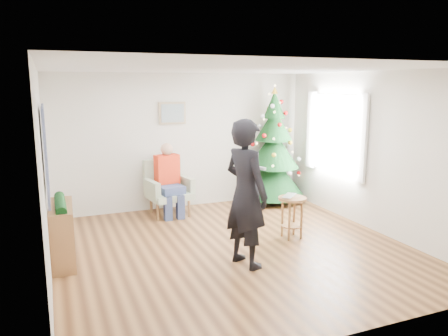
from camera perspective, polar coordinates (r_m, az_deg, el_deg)
name	(u,v)px	position (r m, az deg, el deg)	size (l,w,h in m)	color
floor	(233,249)	(6.55, 1.18, -10.48)	(5.00, 5.00, 0.00)	brown
ceiling	(234,68)	(6.11, 1.28, 12.88)	(5.00, 5.00, 0.00)	white
wall_back	(182,141)	(8.53, -5.44, 3.50)	(5.00, 5.00, 0.00)	silver
wall_front	(343,207)	(4.08, 15.30, -4.95)	(5.00, 5.00, 0.00)	silver
wall_left	(44,176)	(5.71, -22.48, -0.93)	(5.00, 5.00, 0.00)	silver
wall_right	(374,152)	(7.54, 18.98, 1.99)	(5.00, 5.00, 0.00)	silver
window_panel	(336,134)	(8.27, 14.37, 4.38)	(0.04, 1.30, 1.40)	white
curtains	(334,134)	(8.25, 14.20, 4.37)	(0.05, 1.75, 1.50)	white
christmas_tree	(273,151)	(8.94, 6.47, 2.23)	(1.30, 1.30, 2.34)	#3F2816
stool	(292,217)	(6.98, 8.85, -6.36)	(0.44, 0.44, 0.66)	brown
laptop	(292,196)	(6.88, 8.93, -3.69)	(0.36, 0.23, 0.03)	silver
armchair	(168,194)	(8.17, -7.31, -3.45)	(0.87, 0.82, 1.02)	#9DAD8C
seated_person	(169,179)	(8.05, -7.19, -1.41)	(0.48, 0.66, 1.33)	navy
standing_man	(246,194)	(5.72, 2.89, -3.36)	(0.72, 0.47, 1.96)	black
game_controller	(262,168)	(5.71, 4.96, -0.04)	(0.04, 0.13, 0.04)	white
console	(63,234)	(6.35, -20.34, -8.07)	(0.30, 1.00, 0.80)	brown
garland	(60,204)	(6.23, -20.60, -4.41)	(0.14, 0.14, 0.90)	black
tapestry	(46,152)	(5.96, -22.27, 2.00)	(0.03, 1.50, 1.15)	black
framed_picture	(172,113)	(8.39, -6.76, 7.13)	(0.52, 0.05, 0.42)	tan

